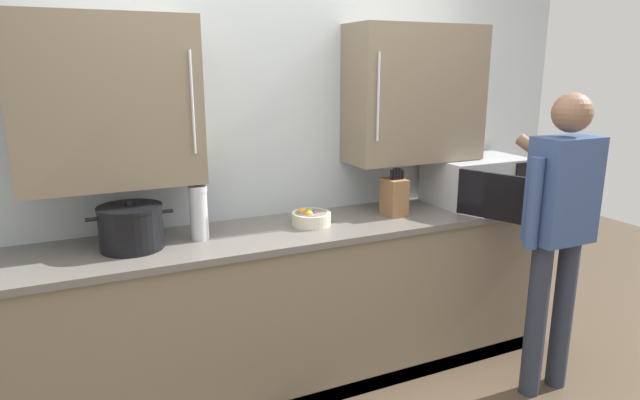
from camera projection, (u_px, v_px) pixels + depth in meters
The scene contains 8 objects.
back_wall_tiled at pixel (271, 132), 3.06m from camera, with size 4.10×0.44×2.68m.
counter_unit at pixel (292, 308), 3.04m from camera, with size 3.41×0.60×0.93m.
microwave_oven at pixel (474, 181), 3.44m from camera, with size 0.61×0.80×0.28m.
fruit_bowl at pixel (311, 217), 2.98m from camera, with size 0.22×0.22×0.09m.
stock_pot at pixel (131, 227), 2.58m from camera, with size 0.40×0.30×0.24m.
thermos_flask at pixel (199, 213), 2.71m from camera, with size 0.09×0.09×0.27m.
knife_block at pixel (394, 197), 3.15m from camera, with size 0.11×0.15×0.29m.
person_figure at pixel (559, 221), 2.86m from camera, with size 0.44×0.51×1.65m.
Camera 1 is at (-1.05, -1.81, 1.79)m, focal length 30.56 mm.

